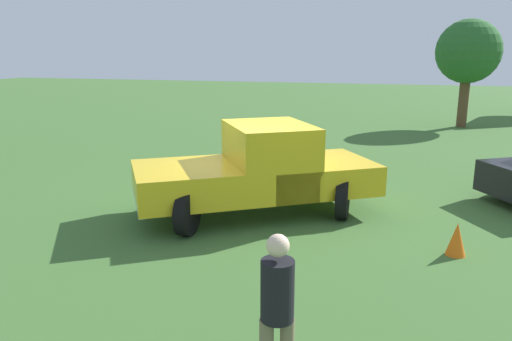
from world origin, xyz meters
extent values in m
plane|color=#3D662D|center=(0.00, 0.00, 0.00)|extent=(80.00, 80.00, 0.00)
cylinder|color=black|center=(1.80, -0.93, 0.41)|extent=(0.82, 0.22, 0.82)
cylinder|color=black|center=(0.39, -1.81, 0.41)|extent=(0.82, 0.22, 0.82)
cylinder|color=black|center=(0.16, 1.68, 0.41)|extent=(0.82, 0.22, 0.82)
cylinder|color=black|center=(-1.24, 0.80, 0.41)|extent=(0.82, 0.22, 0.82)
cube|color=gold|center=(1.04, -1.29, 0.75)|extent=(2.68, 2.67, 0.64)
cube|color=gold|center=(0.12, 0.18, 1.13)|extent=(2.48, 2.34, 1.40)
cube|color=slate|center=(0.12, 0.18, 1.57)|extent=(2.22, 2.06, 0.48)
cube|color=gold|center=(-0.39, 0.99, 0.73)|extent=(2.88, 3.00, 0.60)
cube|color=silver|center=(1.52, -2.05, 0.49)|extent=(1.66, 1.10, 0.16)
cylinder|color=black|center=(-2.36, 5.09, 0.34)|extent=(0.68, 0.20, 0.68)
cylinder|color=black|center=(5.49, 1.59, 1.10)|extent=(0.41, 0.41, 0.60)
sphere|color=beige|center=(5.49, 1.59, 1.54)|extent=(0.22, 0.22, 0.22)
cylinder|color=brown|center=(-13.26, 5.41, 1.20)|extent=(0.42, 0.42, 2.39)
sphere|color=#286028|center=(-13.26, 5.41, 3.19)|extent=(2.66, 2.66, 2.66)
cone|color=orange|center=(1.46, 3.65, 0.28)|extent=(0.32, 0.32, 0.55)
camera|label=1|loc=(9.60, 2.52, 3.28)|focal=34.68mm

